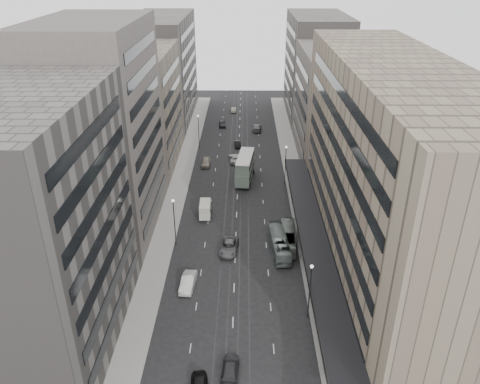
{
  "coord_description": "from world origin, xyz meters",
  "views": [
    {
      "loc": [
        1.39,
        -51.97,
        42.06
      ],
      "look_at": [
        0.65,
        18.89,
        6.18
      ],
      "focal_mm": 35.0,
      "sensor_mm": 36.0,
      "label": 1
    }
  ],
  "objects_px": {
    "panel_van": "(205,209)",
    "sedan_2": "(229,247)",
    "sedan_1": "(188,282)",
    "double_decker": "(245,167)",
    "bus_far": "(288,238)",
    "bus_near": "(279,243)"
  },
  "relations": [
    {
      "from": "panel_van",
      "to": "sedan_1",
      "type": "xyz_separation_m",
      "value": [
        -0.91,
        -20.15,
        -0.67
      ]
    },
    {
      "from": "bus_near",
      "to": "panel_van",
      "type": "xyz_separation_m",
      "value": [
        -12.56,
        10.85,
        0.07
      ]
    },
    {
      "from": "panel_van",
      "to": "sedan_1",
      "type": "relative_size",
      "value": 0.86
    },
    {
      "from": "double_decker",
      "to": "sedan_2",
      "type": "bearing_deg",
      "value": -88.68
    },
    {
      "from": "bus_far",
      "to": "sedan_2",
      "type": "bearing_deg",
      "value": 14.73
    },
    {
      "from": "sedan_1",
      "to": "bus_far",
      "type": "bearing_deg",
      "value": 41.01
    },
    {
      "from": "bus_near",
      "to": "sedan_1",
      "type": "xyz_separation_m",
      "value": [
        -13.47,
        -9.3,
        -0.6
      ]
    },
    {
      "from": "double_decker",
      "to": "panel_van",
      "type": "xyz_separation_m",
      "value": [
        -7.12,
        -15.34,
        -1.46
      ]
    },
    {
      "from": "panel_van",
      "to": "bus_near",
      "type": "bearing_deg",
      "value": -42.25
    },
    {
      "from": "bus_near",
      "to": "sedan_1",
      "type": "bearing_deg",
      "value": 29.52
    },
    {
      "from": "panel_van",
      "to": "sedan_2",
      "type": "distance_m",
      "value": 11.98
    },
    {
      "from": "bus_far",
      "to": "double_decker",
      "type": "distance_m",
      "value": 25.51
    },
    {
      "from": "bus_far",
      "to": "sedan_1",
      "type": "distance_m",
      "value": 18.63
    },
    {
      "from": "sedan_2",
      "to": "sedan_1",
      "type": "bearing_deg",
      "value": -115.29
    },
    {
      "from": "bus_near",
      "to": "sedan_2",
      "type": "height_order",
      "value": "bus_near"
    },
    {
      "from": "bus_near",
      "to": "panel_van",
      "type": "relative_size",
      "value": 2.35
    },
    {
      "from": "double_decker",
      "to": "panel_van",
      "type": "distance_m",
      "value": 16.97
    },
    {
      "from": "panel_van",
      "to": "bus_far",
      "type": "bearing_deg",
      "value": -34.35
    },
    {
      "from": "bus_far",
      "to": "panel_van",
      "type": "relative_size",
      "value": 2.21
    },
    {
      "from": "panel_van",
      "to": "sedan_2",
      "type": "bearing_deg",
      "value": -68.78
    },
    {
      "from": "double_decker",
      "to": "sedan_1",
      "type": "distance_m",
      "value": 36.45
    },
    {
      "from": "sedan_1",
      "to": "double_decker",
      "type": "bearing_deg",
      "value": 82.03
    }
  ]
}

